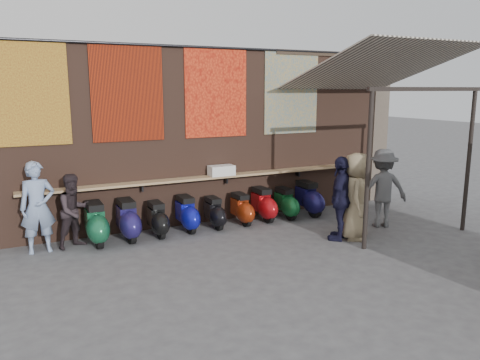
{
  "coord_description": "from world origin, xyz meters",
  "views": [
    {
      "loc": [
        -3.95,
        -7.39,
        3.08
      ],
      "look_at": [
        0.27,
        1.2,
        1.22
      ],
      "focal_mm": 35.0,
      "sensor_mm": 36.0,
      "label": 1
    }
  ],
  "objects": [
    {
      "name": "eating_counter",
      "position": [
        0.0,
        2.33,
        1.1
      ],
      "size": [
        8.0,
        0.32,
        0.05
      ],
      "primitive_type": "cube",
      "color": "#9E7A51",
      "rests_on": "brick_wall"
    },
    {
      "name": "tapestry_orange",
      "position": [
        0.3,
        2.48,
        3.0
      ],
      "size": [
        1.5,
        0.02,
        2.0
      ],
      "primitive_type": "cube",
      "color": "#E7431C",
      "rests_on": "brick_wall"
    },
    {
      "name": "diner_right",
      "position": [
        -2.95,
        2.0,
        0.74
      ],
      "size": [
        0.88,
        0.81,
        1.47
      ],
      "primitive_type": "imported",
      "rotation": [
        0.0,
        0.0,
        0.44
      ],
      "color": "#2A2124",
      "rests_on": "ground"
    },
    {
      "name": "shopper_navy",
      "position": [
        2.03,
        0.09,
        0.87
      ],
      "size": [
        1.06,
        0.98,
        1.75
      ],
      "primitive_type": "imported",
      "rotation": [
        0.0,
        0.0,
        3.84
      ],
      "color": "black",
      "rests_on": "ground"
    },
    {
      "name": "ground",
      "position": [
        0.0,
        0.0,
        0.0
      ],
      "size": [
        70.0,
        70.0,
        0.0
      ],
      "primitive_type": "plane",
      "color": "#474749",
      "rests_on": "ground"
    },
    {
      "name": "awning_post_right",
      "position": [
        4.9,
        -0.6,
        1.55
      ],
      "size": [
        0.09,
        0.09,
        3.1
      ],
      "primitive_type": "cylinder",
      "color": "black",
      "rests_on": "ground"
    },
    {
      "name": "scooter_stool_5",
      "position": [
        0.69,
        1.98,
        0.36
      ],
      "size": [
        0.34,
        0.75,
        0.71
      ],
      "primitive_type": null,
      "color": "maroon",
      "rests_on": "ground"
    },
    {
      "name": "scooter_stool_1",
      "position": [
        -1.93,
        1.99,
        0.42
      ],
      "size": [
        0.4,
        0.88,
        0.84
      ],
      "primitive_type": null,
      "color": "navy",
      "rests_on": "ground"
    },
    {
      "name": "scooter_stool_3",
      "position": [
        -0.62,
        2.04,
        0.38
      ],
      "size": [
        0.36,
        0.81,
        0.77
      ],
      "primitive_type": null,
      "color": "#0E129C",
      "rests_on": "ground"
    },
    {
      "name": "scooter_stool_2",
      "position": [
        -1.31,
        1.96,
        0.36
      ],
      "size": [
        0.35,
        0.77,
        0.73
      ],
      "primitive_type": null,
      "color": "black",
      "rests_on": "ground"
    },
    {
      "name": "awning_ledger",
      "position": [
        3.5,
        2.49,
        3.95
      ],
      "size": [
        3.3,
        0.08,
        0.12
      ],
      "primitive_type": "cube",
      "color": "#33261C",
      "rests_on": "brick_wall"
    },
    {
      "name": "brick_wall",
      "position": [
        0.0,
        2.7,
        2.0
      ],
      "size": [
        10.0,
        0.4,
        4.0
      ],
      "primitive_type": "cube",
      "color": "brown",
      "rests_on": "ground"
    },
    {
      "name": "shopper_grey",
      "position": [
        3.47,
        0.43,
        0.89
      ],
      "size": [
        1.31,
        1.05,
        1.77
      ],
      "primitive_type": "imported",
      "rotation": [
        0.0,
        0.0,
        2.75
      ],
      "color": "#525457",
      "rests_on": "ground"
    },
    {
      "name": "shelf_box",
      "position": [
        0.33,
        2.3,
        1.24
      ],
      "size": [
        0.58,
        0.31,
        0.23
      ],
      "primitive_type": "cube",
      "color": "white",
      "rests_on": "eating_counter"
    },
    {
      "name": "hang_rail",
      "position": [
        0.0,
        2.47,
        3.98
      ],
      "size": [
        9.5,
        0.06,
        0.06
      ],
      "primitive_type": "cylinder",
      "rotation": [
        0.0,
        1.57,
        0.0
      ],
      "color": "black",
      "rests_on": "brick_wall"
    },
    {
      "name": "awning_header",
      "position": [
        3.5,
        -0.6,
        3.08
      ],
      "size": [
        3.0,
        0.08,
        0.08
      ],
      "primitive_type": "cube",
      "color": "black",
      "rests_on": "awning_post_left"
    },
    {
      "name": "tapestry_sun",
      "position": [
        -1.7,
        2.48,
        3.0
      ],
      "size": [
        1.5,
        0.02,
        2.0
      ],
      "primitive_type": "cube",
      "color": "red",
      "rests_on": "brick_wall"
    },
    {
      "name": "scooter_stool_4",
      "position": [
        0.01,
        1.99,
        0.34
      ],
      "size": [
        0.33,
        0.73,
        0.69
      ],
      "primitive_type": null,
      "color": "black",
      "rests_on": "ground"
    },
    {
      "name": "scooter_stool_8",
      "position": [
        2.53,
        1.97,
        0.42
      ],
      "size": [
        0.39,
        0.88,
        0.83
      ],
      "primitive_type": null,
      "color": "#151347",
      "rests_on": "ground"
    },
    {
      "name": "scooter_stool_0",
      "position": [
        -2.57,
        1.98,
        0.42
      ],
      "size": [
        0.4,
        0.89,
        0.85
      ],
      "primitive_type": null,
      "color": "#175D38",
      "rests_on": "ground"
    },
    {
      "name": "awning_canvas",
      "position": [
        3.5,
        0.9,
        3.55
      ],
      "size": [
        3.2,
        3.28,
        0.97
      ],
      "primitive_type": "cube",
      "rotation": [
        -0.28,
        0.0,
        0.0
      ],
      "color": "beige",
      "rests_on": "brick_wall"
    },
    {
      "name": "shopper_tan",
      "position": [
        2.33,
        -0.0,
        0.91
      ],
      "size": [
        0.99,
        1.05,
        1.81
      ],
      "primitive_type": "imported",
      "rotation": [
        0.0,
        0.0,
        0.93
      ],
      "color": "#8C7959",
      "rests_on": "ground"
    },
    {
      "name": "awning_post_left",
      "position": [
        2.1,
        -0.6,
        1.55
      ],
      "size": [
        0.09,
        0.09,
        3.1
      ],
      "primitive_type": "cylinder",
      "color": "black",
      "rests_on": "ground"
    },
    {
      "name": "scooter_stool_6",
      "position": [
        1.29,
        2.04,
        0.39
      ],
      "size": [
        0.37,
        0.82,
        0.78
      ],
      "primitive_type": null,
      "color": "#A10C11",
      "rests_on": "ground"
    },
    {
      "name": "diner_left",
      "position": [
        -3.61,
        2.0,
        0.88
      ],
      "size": [
        0.66,
        0.46,
        1.76
      ],
      "primitive_type": "imported",
      "rotation": [
        0.0,
        0.0,
        0.05
      ],
      "color": "#8095BA",
      "rests_on": "ground"
    },
    {
      "name": "pier_right",
      "position": [
        5.2,
        2.7,
        2.0
      ],
      "size": [
        0.5,
        0.5,
        4.0
      ],
      "primitive_type": "cube",
      "color": "#4C4238",
      "rests_on": "ground"
    },
    {
      "name": "scooter_stool_7",
      "position": [
        1.88,
        1.98,
        0.37
      ],
      "size": [
        0.35,
        0.77,
        0.73
      ],
      "primitive_type": null,
      "color": "#105426",
      "rests_on": "ground"
    },
    {
      "name": "tapestry_multi",
      "position": [
        2.3,
        2.48,
        3.0
      ],
      "size": [
        1.5,
        0.02,
        2.0
      ],
      "primitive_type": "cube",
      "color": "#296798",
      "rests_on": "brick_wall"
    },
    {
      "name": "tapestry_redgold",
      "position": [
        -3.6,
        2.48,
        3.0
      ],
      "size": [
        1.5,
        0.02,
        2.0
      ],
      "primitive_type": "cube",
      "color": "maroon",
      "rests_on": "brick_wall"
    }
  ]
}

